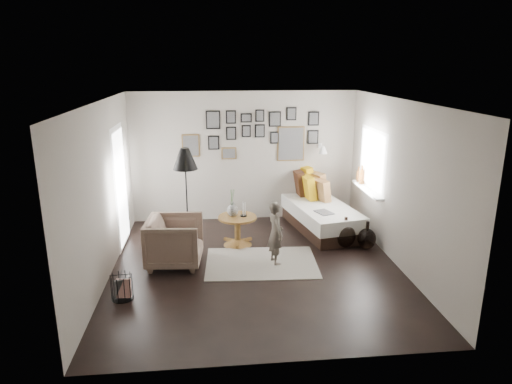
{
  "coord_description": "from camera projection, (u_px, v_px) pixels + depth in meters",
  "views": [
    {
      "loc": [
        -0.68,
        -6.59,
        3.14
      ],
      "look_at": [
        0.05,
        0.5,
        1.1
      ],
      "focal_mm": 32.0,
      "sensor_mm": 36.0,
      "label": 1
    }
  ],
  "objects": [
    {
      "name": "ceiling",
      "position": [
        256.0,
        101.0,
        6.52
      ],
      "size": [
        4.8,
        4.8,
        0.0
      ],
      "primitive_type": "plane",
      "rotation": [
        3.14,
        0.0,
        0.0
      ],
      "color": "white",
      "rests_on": "wall_back"
    },
    {
      "name": "wall_sconce",
      "position": [
        323.0,
        150.0,
        9.03
      ],
      "size": [
        0.18,
        0.36,
        0.16
      ],
      "color": "white",
      "rests_on": "wall_back"
    },
    {
      "name": "demijohn_large",
      "position": [
        345.0,
        235.0,
        7.98
      ],
      "size": [
        0.36,
        0.36,
        0.55
      ],
      "color": "black",
      "rests_on": "ground"
    },
    {
      "name": "door_left",
      "position": [
        121.0,
        187.0,
        7.88
      ],
      "size": [
        0.0,
        2.14,
        2.14
      ],
      "color": "white",
      "rests_on": "wall_left"
    },
    {
      "name": "ground",
      "position": [
        256.0,
        267.0,
        7.24
      ],
      "size": [
        4.8,
        4.8,
        0.0
      ],
      "primitive_type": "plane",
      "color": "black",
      "rests_on": "ground"
    },
    {
      "name": "wall_front",
      "position": [
        281.0,
        252.0,
        4.58
      ],
      "size": [
        4.5,
        0.0,
        4.5
      ],
      "primitive_type": "plane",
      "rotation": [
        -1.57,
        0.0,
        0.0
      ],
      "color": "gray",
      "rests_on": "ground"
    },
    {
      "name": "wall_right",
      "position": [
        400.0,
        184.0,
        7.1
      ],
      "size": [
        0.0,
        4.8,
        4.8
      ],
      "primitive_type": "plane",
      "rotation": [
        1.57,
        0.0,
        -1.57
      ],
      "color": "gray",
      "rests_on": "ground"
    },
    {
      "name": "floor_lamp",
      "position": [
        185.0,
        163.0,
        7.55
      ],
      "size": [
        0.41,
        0.41,
        1.78
      ],
      "rotation": [
        0.0,
        0.0,
        -0.21
      ],
      "color": "black",
      "rests_on": "ground"
    },
    {
      "name": "gallery_wall",
      "position": [
        258.0,
        135.0,
        9.06
      ],
      "size": [
        2.74,
        0.03,
        1.08
      ],
      "color": "brown",
      "rests_on": "wall_back"
    },
    {
      "name": "window_right",
      "position": [
        365.0,
        185.0,
        8.48
      ],
      "size": [
        0.15,
        1.32,
        1.3
      ],
      "color": "white",
      "rests_on": "wall_right"
    },
    {
      "name": "armchair",
      "position": [
        175.0,
        241.0,
        7.24
      ],
      "size": [
        0.93,
        0.91,
        0.78
      ],
      "primitive_type": "imported",
      "rotation": [
        0.0,
        0.0,
        1.49
      ],
      "color": "brown",
      "rests_on": "ground"
    },
    {
      "name": "candles",
      "position": [
        244.0,
        210.0,
        7.97
      ],
      "size": [
        0.12,
        0.12,
        0.25
      ],
      "color": "black",
      "rests_on": "pedestal_table"
    },
    {
      "name": "child",
      "position": [
        275.0,
        233.0,
        7.25
      ],
      "size": [
        0.33,
        0.43,
        1.04
      ],
      "primitive_type": "imported",
      "rotation": [
        0.0,
        0.0,
        1.82
      ],
      "color": "#564D44",
      "rests_on": "ground"
    },
    {
      "name": "vase",
      "position": [
        233.0,
        208.0,
        7.96
      ],
      "size": [
        0.19,
        0.19,
        0.48
      ],
      "color": "black",
      "rests_on": "pedestal_table"
    },
    {
      "name": "magazine_basket",
      "position": [
        122.0,
        287.0,
        6.24
      ],
      "size": [
        0.31,
        0.31,
        0.36
      ],
      "rotation": [
        0.0,
        0.0,
        0.1
      ],
      "color": "black",
      "rests_on": "ground"
    },
    {
      "name": "wall_left",
      "position": [
        103.0,
        193.0,
        6.66
      ],
      "size": [
        0.0,
        4.8,
        4.8
      ],
      "primitive_type": "plane",
      "rotation": [
        1.57,
        0.0,
        1.57
      ],
      "color": "gray",
      "rests_on": "ground"
    },
    {
      "name": "daybed",
      "position": [
        318.0,
        210.0,
        8.96
      ],
      "size": [
        1.34,
        2.35,
        1.09
      ],
      "rotation": [
        0.0,
        0.0,
        0.19
      ],
      "color": "black",
      "rests_on": "ground"
    },
    {
      "name": "magazine_on_daybed",
      "position": [
        324.0,
        212.0,
        8.28
      ],
      "size": [
        0.35,
        0.4,
        0.02
      ],
      "primitive_type": "cube",
      "rotation": [
        0.0,
        0.0,
        0.37
      ],
      "color": "black",
      "rests_on": "daybed"
    },
    {
      "name": "rug",
      "position": [
        261.0,
        263.0,
        7.38
      ],
      "size": [
        1.84,
        1.34,
        0.01
      ],
      "primitive_type": "cube",
      "rotation": [
        0.0,
        0.0,
        -0.06
      ],
      "color": "silver",
      "rests_on": "ground"
    },
    {
      "name": "demijohn_small",
      "position": [
        367.0,
        239.0,
        7.91
      ],
      "size": [
        0.32,
        0.32,
        0.5
      ],
      "color": "black",
      "rests_on": "ground"
    },
    {
      "name": "armchair_cushion",
      "position": [
        177.0,
        235.0,
        7.27
      ],
      "size": [
        0.4,
        0.4,
        0.16
      ],
      "primitive_type": "cube",
      "rotation": [
        -0.21,
        0.0,
        -0.12
      ],
      "color": "beige",
      "rests_on": "armchair"
    },
    {
      "name": "wall_back",
      "position": [
        244.0,
        157.0,
        9.18
      ],
      "size": [
        4.5,
        0.0,
        4.5
      ],
      "primitive_type": "plane",
      "rotation": [
        1.57,
        0.0,
        0.0
      ],
      "color": "gray",
      "rests_on": "ground"
    },
    {
      "name": "pedestal_table",
      "position": [
        238.0,
        232.0,
        8.07
      ],
      "size": [
        0.68,
        0.68,
        0.53
      ],
      "rotation": [
        0.0,
        0.0,
        0.17
      ],
      "color": "brown",
      "rests_on": "ground"
    }
  ]
}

